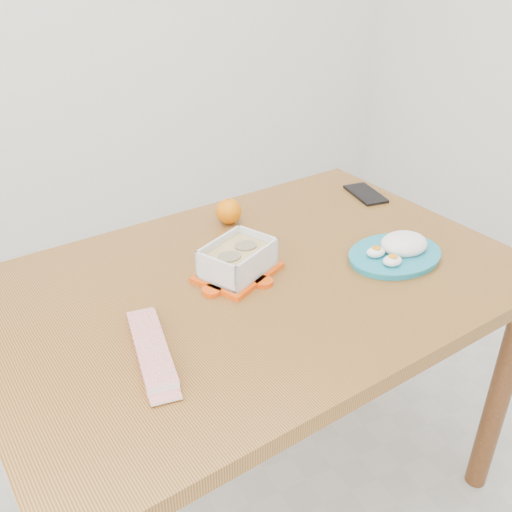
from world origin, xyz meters
name	(u,v)px	position (x,y,z in m)	size (l,w,h in m)	color
ground	(236,480)	(0.00, 0.00, 0.00)	(3.50, 3.50, 0.00)	#B7B7B2
dining_table	(256,310)	(0.04, -0.05, 0.66)	(1.35, 0.99, 0.75)	#905F29
food_container	(238,260)	(0.01, -0.02, 0.79)	(0.23, 0.21, 0.08)	#EB4607
orange_fruit	(229,211)	(0.11, 0.24, 0.79)	(0.07, 0.07, 0.07)	orange
rice_plate	(398,249)	(0.40, -0.13, 0.77)	(0.27, 0.27, 0.07)	teal
candy_bar	(151,349)	(-0.26, -0.20, 0.76)	(0.24, 0.06, 0.02)	#B20C09
smartphone	(366,194)	(0.56, 0.22, 0.75)	(0.08, 0.15, 0.01)	black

